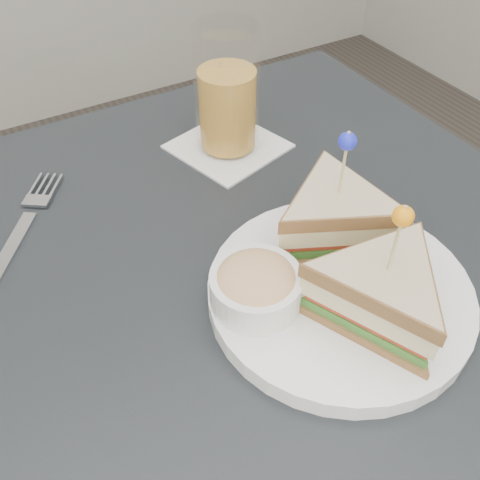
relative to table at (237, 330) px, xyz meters
name	(u,v)px	position (x,y,z in m)	size (l,w,h in m)	color
table	(237,330)	(0.00, 0.00, 0.00)	(0.80, 0.80, 0.75)	black
plate_meal	(343,265)	(0.08, -0.06, 0.12)	(0.34, 0.34, 0.15)	white
cutlery_fork	(24,225)	(-0.17, 0.20, 0.08)	(0.14, 0.18, 0.01)	silver
drink_set	(227,98)	(0.11, 0.22, 0.15)	(0.16, 0.16, 0.16)	white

